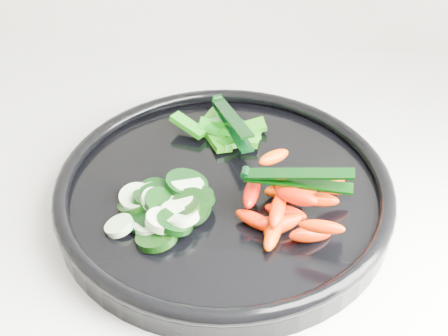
# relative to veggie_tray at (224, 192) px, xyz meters

# --- Properties ---
(veggie_tray) EXTENTS (0.49, 0.49, 0.04)m
(veggie_tray) POSITION_rel_veggie_tray_xyz_m (0.00, 0.00, 0.00)
(veggie_tray) COLOR black
(veggie_tray) RESTS_ON counter
(cucumber_pile) EXTENTS (0.12, 0.13, 0.04)m
(cucumber_pile) POSITION_rel_veggie_tray_xyz_m (-0.06, -0.04, 0.01)
(cucumber_pile) COLOR black
(cucumber_pile) RESTS_ON veggie_tray
(carrot_pile) EXTENTS (0.13, 0.14, 0.06)m
(carrot_pile) POSITION_rel_veggie_tray_xyz_m (0.07, -0.03, 0.02)
(carrot_pile) COLOR #DD4E00
(carrot_pile) RESTS_ON veggie_tray
(pepper_pile) EXTENTS (0.12, 0.09, 0.04)m
(pepper_pile) POSITION_rel_veggie_tray_xyz_m (-0.01, 0.10, 0.01)
(pepper_pile) COLOR #136509
(pepper_pile) RESTS_ON veggie_tray
(tong_carrot) EXTENTS (0.11, 0.02, 0.02)m
(tong_carrot) POSITION_rel_veggie_tray_xyz_m (0.08, -0.03, 0.05)
(tong_carrot) COLOR black
(tong_carrot) RESTS_ON carrot_pile
(tong_pepper) EXTENTS (0.06, 0.11, 0.02)m
(tong_pepper) POSITION_rel_veggie_tray_xyz_m (-0.00, 0.10, 0.03)
(tong_pepper) COLOR black
(tong_pepper) RESTS_ON pepper_pile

